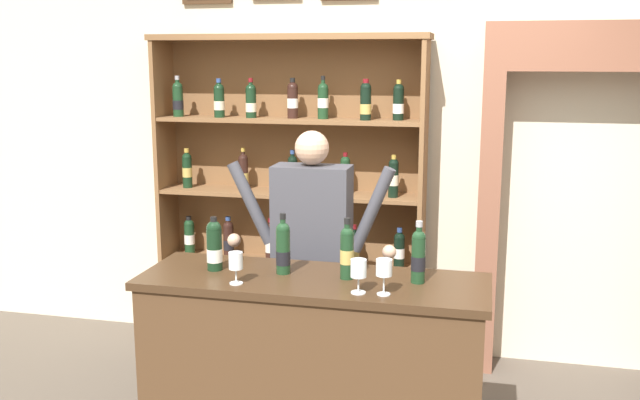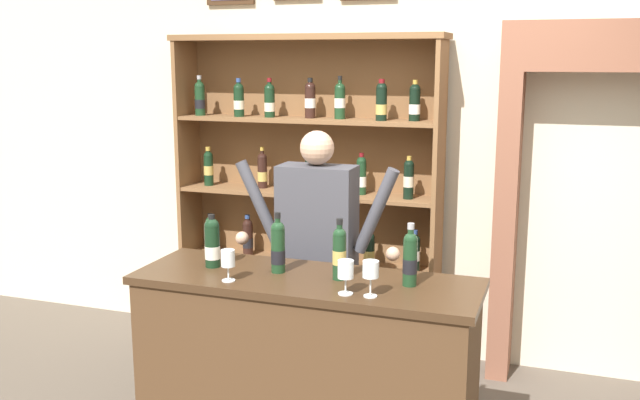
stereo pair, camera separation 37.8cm
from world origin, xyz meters
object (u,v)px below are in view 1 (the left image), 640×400
object	(u,v)px
wine_glass_center	(384,269)
wine_glass_right	(359,270)
tasting_bottle_grappa	(214,245)
tasting_counter	(313,374)
shopkeeper	(312,240)
wine_glass_spare	(236,262)
tasting_bottle_vin_santo	(347,251)
tasting_bottle_super_tuscan	(283,248)
tasting_bottle_brunello	(418,255)
wine_shelf	(291,191)

from	to	relation	value
wine_glass_center	wine_glass_right	bearing A→B (deg)	-178.25
tasting_bottle_grappa	tasting_counter	bearing A→B (deg)	-1.94
shopkeeper	wine_glass_spare	bearing A→B (deg)	-102.77
tasting_bottle_vin_santo	tasting_counter	bearing A→B (deg)	-169.90
shopkeeper	tasting_bottle_grappa	distance (m)	0.71
wine_glass_right	wine_glass_spare	xyz separation A→B (m)	(-0.60, 0.00, -0.00)
tasting_bottle_grappa	tasting_bottle_vin_santo	distance (m)	0.69
tasting_bottle_super_tuscan	wine_glass_spare	distance (m)	0.28
tasting_bottle_grappa	tasting_bottle_super_tuscan	size ratio (longest dim) A/B	0.90
wine_glass_right	wine_glass_spare	bearing A→B (deg)	179.96
tasting_counter	wine_glass_spare	size ratio (longest dim) A/B	11.05
tasting_bottle_vin_santo	wine_glass_right	size ratio (longest dim) A/B	1.90
shopkeeper	tasting_bottle_vin_santo	size ratio (longest dim) A/B	5.54
tasting_counter	shopkeeper	xyz separation A→B (m)	(-0.16, 0.62, 0.54)
tasting_bottle_vin_santo	wine_glass_spare	bearing A→B (deg)	-157.97
tasting_counter	tasting_bottle_super_tuscan	size ratio (longest dim) A/B	5.58
wine_glass_center	tasting_bottle_brunello	bearing A→B (deg)	58.23
tasting_counter	tasting_bottle_super_tuscan	world-z (taller)	tasting_bottle_super_tuscan
shopkeeper	wine_glass_center	distance (m)	0.96
tasting_bottle_vin_santo	tasting_bottle_brunello	world-z (taller)	same
tasting_bottle_grappa	wine_glass_right	bearing A→B (deg)	-13.79
wine_glass_spare	wine_glass_center	size ratio (longest dim) A/B	0.93
tasting_bottle_super_tuscan	tasting_bottle_vin_santo	size ratio (longest dim) A/B	1.01
wine_glass_right	tasting_bottle_super_tuscan	bearing A→B (deg)	153.05
tasting_bottle_super_tuscan	tasting_bottle_brunello	distance (m)	0.67
wine_glass_right	wine_glass_spare	world-z (taller)	wine_glass_right
wine_shelf	wine_glass_center	world-z (taller)	wine_shelf
wine_glass_spare	shopkeeper	bearing A→B (deg)	77.23
shopkeeper	tasting_bottle_vin_santo	xyz separation A→B (m)	(0.32, -0.59, 0.11)
tasting_bottle_super_tuscan	wine_glass_center	xyz separation A→B (m)	(0.54, -0.21, -0.01)
wine_glass_right	tasting_bottle_vin_santo	bearing A→B (deg)	114.97
wine_shelf	tasting_bottle_super_tuscan	bearing A→B (deg)	-75.96
wine_glass_center	tasting_bottle_vin_santo	bearing A→B (deg)	136.68
tasting_bottle_brunello	wine_glass_right	distance (m)	0.34
tasting_counter	wine_glass_center	distance (m)	0.75
tasting_bottle_vin_santo	wine_glass_spare	xyz separation A→B (m)	(-0.50, -0.20, -0.03)
wine_shelf	tasting_bottle_grappa	bearing A→B (deg)	-90.05
tasting_counter	tasting_bottle_grappa	bearing A→B (deg)	178.06
tasting_counter	wine_glass_right	distance (m)	0.69
wine_shelf	shopkeeper	distance (m)	0.93
tasting_bottle_grappa	tasting_bottle_vin_santo	world-z (taller)	tasting_bottle_vin_santo
wine_glass_right	tasting_bottle_brunello	bearing A→B (deg)	41.23
tasting_bottle_grappa	tasting_bottle_brunello	size ratio (longest dim) A/B	0.91
tasting_bottle_grappa	tasting_bottle_brunello	world-z (taller)	tasting_bottle_brunello
wine_shelf	tasting_bottle_grappa	xyz separation A→B (m)	(-0.00, -1.45, -0.02)
wine_shelf	wine_glass_center	xyz separation A→B (m)	(0.90, -1.63, -0.03)
wine_shelf	wine_glass_right	xyz separation A→B (m)	(0.78, -1.64, -0.04)
wine_shelf	wine_glass_center	bearing A→B (deg)	-61.28
tasting_counter	wine_glass_center	bearing A→B (deg)	-24.34
wine_glass_right	wine_glass_center	size ratio (longest dim) A/B	0.95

